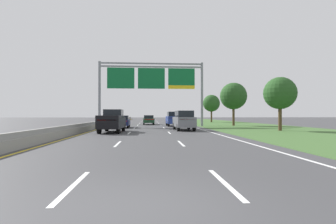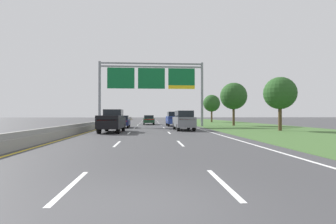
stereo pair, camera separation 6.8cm
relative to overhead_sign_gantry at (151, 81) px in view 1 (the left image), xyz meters
The scene contains 13 objects.
ground_plane 6.90m from the overhead_sign_gantry, 97.81° to the left, with size 220.00×220.00×0.00m, color #3D3D3F.
lane_striping 6.76m from the overhead_sign_gantry, 99.85° to the left, with size 11.96×106.00×0.01m.
grass_verge_right 15.29m from the overhead_sign_gantry, ahead, with size 14.00×110.00×0.02m, color #3D602D.
median_barrier_concrete 9.52m from the overhead_sign_gantry, 162.42° to the left, with size 0.60×110.00×0.85m.
overhead_sign_gantry is the anchor object (origin of this frame).
pickup_truck_black 13.84m from the overhead_sign_gantry, 107.70° to the right, with size 2.14×5.45×2.20m.
car_navy_left_lane_sedan 7.70m from the overhead_sign_gantry, 137.19° to the right, with size 1.90×4.43×1.57m.
car_blue_right_lane_suv 6.38m from the overhead_sign_gantry, 15.17° to the left, with size 1.95×4.72×2.11m.
car_grey_right_lane_suv 11.46m from the overhead_sign_gantry, 70.19° to the right, with size 2.01×4.75×2.11m.
car_darkgreen_centre_lane_sedan 8.90m from the overhead_sign_gantry, 93.39° to the left, with size 1.91×4.44×1.57m.
roadside_tree_near 17.60m from the overhead_sign_gantry, 40.07° to the right, with size 3.36×3.36×5.62m.
roadside_tree_mid 12.74m from the overhead_sign_gantry, ahead, with size 4.06×4.06×6.54m.
roadside_tree_far 23.24m from the overhead_sign_gantry, 54.96° to the left, with size 3.68×3.68×6.00m.
Camera 1 is at (-0.03, -4.96, 1.71)m, focal length 28.18 mm.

